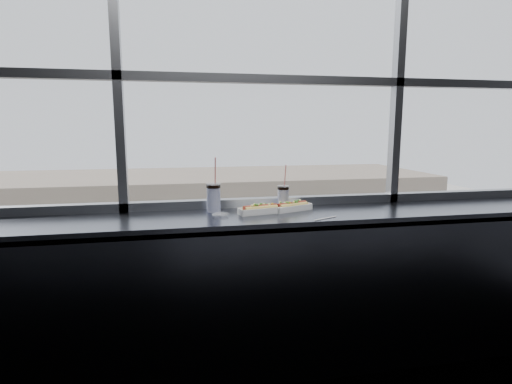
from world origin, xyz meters
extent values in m
plane|color=black|center=(0.00, 1.50, 0.55)|extent=(6.00, 0.00, 6.00)
plane|color=silver|center=(0.00, 1.52, 2.30)|extent=(6.00, 0.00, 6.00)
cube|color=slate|center=(0.00, 1.23, 1.07)|extent=(6.00, 0.55, 0.06)
cube|color=slate|center=(0.00, 0.97, 0.55)|extent=(6.00, 0.04, 1.04)
cube|color=white|center=(-0.10, 1.24, 1.10)|extent=(0.30, 0.15, 0.01)
cube|color=white|center=(-0.10, 1.24, 1.12)|extent=(0.30, 0.15, 0.04)
cylinder|color=#D4B657|center=(-0.10, 1.24, 1.13)|extent=(0.23, 0.09, 0.05)
cylinder|color=maroon|center=(-0.10, 1.24, 1.14)|extent=(0.24, 0.08, 0.03)
cube|color=white|center=(0.13, 1.29, 1.10)|extent=(0.30, 0.19, 0.01)
cube|color=white|center=(0.13, 1.29, 1.12)|extent=(0.30, 0.19, 0.04)
cylinder|color=#D4B657|center=(0.13, 1.29, 1.13)|extent=(0.23, 0.12, 0.05)
cylinder|color=maroon|center=(0.13, 1.29, 1.14)|extent=(0.23, 0.11, 0.03)
cylinder|color=white|center=(-0.40, 1.37, 1.19)|extent=(0.09, 0.09, 0.19)
cylinder|color=black|center=(-0.40, 1.37, 1.28)|extent=(0.10, 0.10, 0.02)
cylinder|color=silver|center=(-0.40, 1.37, 1.29)|extent=(0.10, 0.10, 0.01)
cylinder|color=#EC6C69|center=(-0.39, 1.36, 1.38)|extent=(0.01, 0.05, 0.20)
cylinder|color=white|center=(0.09, 1.37, 1.18)|extent=(0.08, 0.08, 0.16)
cylinder|color=black|center=(0.09, 1.37, 1.25)|extent=(0.08, 0.08, 0.02)
cylinder|color=silver|center=(0.09, 1.37, 1.26)|extent=(0.09, 0.09, 0.01)
cylinder|color=#EC6C69|center=(0.10, 1.36, 1.33)|extent=(0.01, 0.04, 0.16)
cylinder|color=white|center=(0.27, 1.01, 1.10)|extent=(0.18, 0.08, 0.01)
ellipsoid|color=silver|center=(-0.37, 1.21, 1.11)|extent=(0.11, 0.08, 0.03)
plane|color=beige|center=(0.00, 45.00, -11.00)|extent=(120.00, 120.00, 0.00)
cube|color=black|center=(0.00, 21.50, -10.97)|extent=(80.00, 10.00, 0.06)
cube|color=beige|center=(0.00, 29.50, -10.98)|extent=(80.00, 6.00, 0.04)
cube|color=gray|center=(0.00, 39.50, -7.00)|extent=(50.00, 14.00, 8.00)
imported|color=#5250AF|center=(15.67, 17.50, -9.97)|extent=(2.73, 5.94, 1.94)
imported|color=#AB1945|center=(0.93, 25.50, -9.98)|extent=(2.71, 5.88, 1.92)
imported|color=maroon|center=(1.97, 17.50, -9.98)|extent=(2.45, 5.78, 1.92)
imported|color=beige|center=(5.78, 17.50, -9.90)|extent=(3.30, 6.52, 2.09)
imported|color=#3B3A39|center=(-11.03, 25.50, -9.89)|extent=(3.02, 6.46, 2.10)
imported|color=#E5EDCE|center=(10.84, 25.50, -9.92)|extent=(2.83, 6.23, 2.04)
imported|color=#66605B|center=(4.29, 29.51, -10.00)|extent=(0.86, 0.64, 1.93)
imported|color=#66605B|center=(9.89, 28.93, -9.94)|extent=(0.68, 0.90, 2.03)
cylinder|color=#47382B|center=(-8.28, 29.50, -9.84)|extent=(0.23, 0.23, 2.32)
sphere|color=#53833C|center=(-8.28, 29.50, -7.72)|extent=(3.09, 3.09, 3.09)
cylinder|color=#47382B|center=(1.01, 29.50, -9.80)|extent=(0.24, 0.24, 2.39)
sphere|color=#53833C|center=(1.01, 29.50, -7.61)|extent=(3.19, 3.19, 3.19)
cylinder|color=#47382B|center=(12.01, 29.50, -9.74)|extent=(0.25, 0.25, 2.52)
sphere|color=#53833C|center=(12.01, 29.50, -7.44)|extent=(3.36, 3.36, 3.36)
camera|label=1|loc=(-0.64, -1.30, 1.67)|focal=28.00mm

